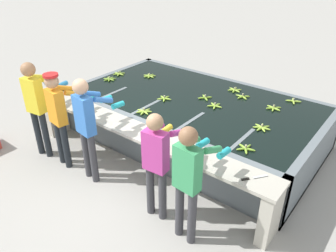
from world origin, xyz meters
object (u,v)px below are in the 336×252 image
object	(u,v)px
banana_bunch_floating_4	(274,108)
banana_bunch_floating_7	(149,76)
banana_bunch_floating_6	(144,111)
knife_0	(206,153)
banana_bunch_floating_3	(293,101)
banana_bunch_floating_9	(262,127)
banana_bunch_floating_12	(246,148)
banana_bunch_floating_11	(164,98)
worker_4	(189,175)
worker_3	(157,158)
banana_bunch_floating_8	(215,106)
worker_2	(87,121)
banana_bunch_floating_1	(243,96)
banana_bunch_floating_10	(205,98)
worker_1	(59,112)
worker_0	(37,101)
banana_bunch_floating_5	(235,90)
knife_1	(251,178)
banana_bunch_floating_0	(119,74)
banana_bunch_floating_2	(110,79)

from	to	relation	value
banana_bunch_floating_4	banana_bunch_floating_7	distance (m)	2.76
banana_bunch_floating_6	knife_0	distance (m)	1.58
banana_bunch_floating_3	knife_0	distance (m)	2.45
banana_bunch_floating_7	banana_bunch_floating_9	bearing A→B (deg)	-12.77
banana_bunch_floating_6	banana_bunch_floating_12	size ratio (longest dim) A/B	1.01
banana_bunch_floating_7	banana_bunch_floating_11	size ratio (longest dim) A/B	1.01
worker_4	worker_3	bearing A→B (deg)	170.94
worker_3	worker_4	world-z (taller)	worker_4
banana_bunch_floating_8	banana_bunch_floating_4	bearing A→B (deg)	33.29
worker_2	banana_bunch_floating_3	distance (m)	3.68
banana_bunch_floating_1	banana_bunch_floating_3	world-z (taller)	same
banana_bunch_floating_4	banana_bunch_floating_10	world-z (taller)	same
worker_1	banana_bunch_floating_4	size ratio (longest dim) A/B	5.86
worker_0	banana_bunch_floating_4	distance (m)	4.06
banana_bunch_floating_4	banana_bunch_floating_12	bearing A→B (deg)	-81.83
worker_4	banana_bunch_floating_6	bearing A→B (deg)	146.90
knife_0	banana_bunch_floating_5	bearing A→B (deg)	108.80
banana_bunch_floating_11	banana_bunch_floating_9	bearing A→B (deg)	2.37
banana_bunch_floating_4	banana_bunch_floating_3	bearing A→B (deg)	71.50
banana_bunch_floating_4	banana_bunch_floating_12	size ratio (longest dim) A/B	1.01
banana_bunch_floating_6	banana_bunch_floating_12	xyz separation A→B (m)	(1.90, 0.01, 0.00)
banana_bunch_floating_5	banana_bunch_floating_10	world-z (taller)	same
banana_bunch_floating_7	banana_bunch_floating_1	bearing A→B (deg)	6.70
knife_1	banana_bunch_floating_6	bearing A→B (deg)	166.14
worker_3	worker_2	bearing A→B (deg)	-179.28
banana_bunch_floating_1	banana_bunch_floating_7	world-z (taller)	same
banana_bunch_floating_9	banana_bunch_floating_12	size ratio (longest dim) A/B	1.01
banana_bunch_floating_0	banana_bunch_floating_8	size ratio (longest dim) A/B	1.01
banana_bunch_floating_4	banana_bunch_floating_11	distance (m)	1.95
worker_0	worker_4	size ratio (longest dim) A/B	1.06
worker_1	banana_bunch_floating_5	world-z (taller)	worker_1
banana_bunch_floating_5	banana_bunch_floating_10	distance (m)	0.72
banana_bunch_floating_4	worker_4	bearing A→B (deg)	-89.18
banana_bunch_floating_10	banana_bunch_floating_9	bearing A→B (deg)	-17.78
banana_bunch_floating_7	banana_bunch_floating_8	bearing A→B (deg)	-12.62
worker_0	banana_bunch_floating_12	bearing A→B (deg)	18.84
banana_bunch_floating_6	banana_bunch_floating_3	bearing A→B (deg)	47.27
worker_0	worker_3	xyz separation A→B (m)	(2.57, 0.09, -0.10)
banana_bunch_floating_7	knife_1	bearing A→B (deg)	-30.09
banana_bunch_floating_6	banana_bunch_floating_8	distance (m)	1.26
banana_bunch_floating_6	banana_bunch_floating_10	bearing A→B (deg)	65.98
banana_bunch_floating_1	banana_bunch_floating_10	world-z (taller)	same
worker_0	worker_1	distance (m)	0.56
worker_3	banana_bunch_floating_10	bearing A→B (deg)	106.91
worker_3	banana_bunch_floating_8	xyz separation A→B (m)	(-0.33, 1.98, -0.09)
worker_0	banana_bunch_floating_3	size ratio (longest dim) A/B	6.36
banana_bunch_floating_6	banana_bunch_floating_11	size ratio (longest dim) A/B	1.01
banana_bunch_floating_12	knife_1	world-z (taller)	banana_bunch_floating_12
banana_bunch_floating_2	banana_bunch_floating_3	world-z (taller)	same
banana_bunch_floating_0	knife_1	bearing A→B (deg)	-22.22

